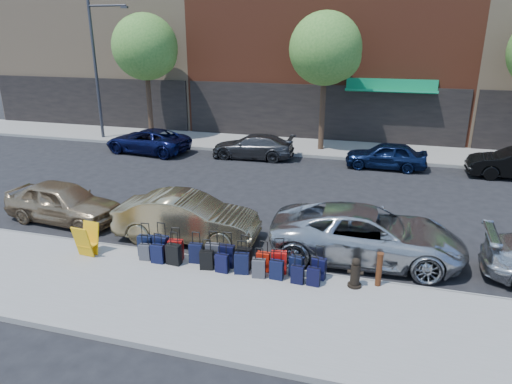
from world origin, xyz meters
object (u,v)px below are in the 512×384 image
(display_rack, at_px, (87,240))
(car_far_0, at_px, (148,141))
(bollard, at_px, (379,269))
(streetlight, at_px, (98,62))
(car_far_1, at_px, (253,146))
(car_near_0, at_px, (63,202))
(car_near_1, at_px, (187,218))
(car_near_2, at_px, (367,234))
(tree_left, at_px, (147,49))
(suitcase_front_5, at_px, (227,256))
(car_far_2, at_px, (386,155))
(fire_hydrant, at_px, (355,273))
(tree_center, at_px, (328,51))

(display_rack, relative_size, car_far_0, 0.20)
(bollard, distance_m, display_rack, 8.26)
(streetlight, bearing_deg, car_far_1, -9.80)
(car_near_0, distance_m, car_near_1, 4.81)
(streetlight, bearing_deg, car_near_2, -35.60)
(display_rack, bearing_deg, car_near_1, 47.70)
(bollard, xyz_separation_m, car_near_0, (-10.79, 1.71, 0.10))
(tree_left, height_order, suitcase_front_5, tree_left)
(suitcase_front_5, bearing_deg, car_far_0, 127.31)
(suitcase_front_5, bearing_deg, car_near_2, 26.93)
(streetlight, xyz_separation_m, bollard, (16.84, -13.51, -4.04))
(bollard, distance_m, car_near_0, 10.92)
(bollard, relative_size, car_far_2, 0.24)
(display_rack, xyz_separation_m, car_near_1, (2.25, 2.08, 0.13))
(tree_left, xyz_separation_m, display_rack, (5.67, -14.78, -4.79))
(display_rack, xyz_separation_m, car_near_0, (-2.55, 2.28, 0.10))
(bollard, relative_size, display_rack, 0.96)
(tree_left, distance_m, fire_hydrant, 20.24)
(tree_left, relative_size, car_far_1, 1.67)
(tree_left, relative_size, car_far_2, 1.89)
(tree_left, distance_m, display_rack, 16.54)
(tree_center, height_order, display_rack, tree_center)
(streetlight, height_order, bollard, streetlight)
(bollard, relative_size, car_near_1, 0.20)
(bollard, distance_m, car_near_2, 1.80)
(tree_left, height_order, car_near_2, tree_left)
(streetlight, bearing_deg, tree_left, 13.39)
(bollard, bearing_deg, car_near_2, 103.31)
(car_near_1, xyz_separation_m, car_far_1, (-0.81, 10.27, -0.12))
(car_far_2, bearing_deg, display_rack, -33.67)
(tree_left, distance_m, car_far_0, 5.69)
(fire_hydrant, height_order, car_far_0, car_far_0)
(fire_hydrant, height_order, car_far_1, car_far_1)
(suitcase_front_5, xyz_separation_m, display_rack, (-4.15, -0.47, 0.15))
(tree_left, bearing_deg, car_near_1, -58.06)
(car_near_0, distance_m, car_far_1, 10.83)
(bollard, distance_m, car_far_0, 17.03)
(fire_hydrant, distance_m, display_rack, 7.67)
(fire_hydrant, bearing_deg, tree_center, 100.65)
(car_far_1, bearing_deg, car_far_2, 86.61)
(display_rack, distance_m, car_near_2, 8.16)
(display_rack, distance_m, car_near_0, 3.42)
(streetlight, xyz_separation_m, car_near_2, (16.43, -11.76, -3.89))
(car_near_0, bearing_deg, car_far_1, -16.48)
(car_near_2, bearing_deg, tree_center, 10.96)
(tree_center, distance_m, suitcase_front_5, 15.16)
(streetlight, distance_m, car_far_2, 17.41)
(suitcase_front_5, distance_m, car_near_2, 4.13)
(car_near_2, relative_size, car_far_2, 1.44)
(bollard, bearing_deg, suitcase_front_5, -178.56)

